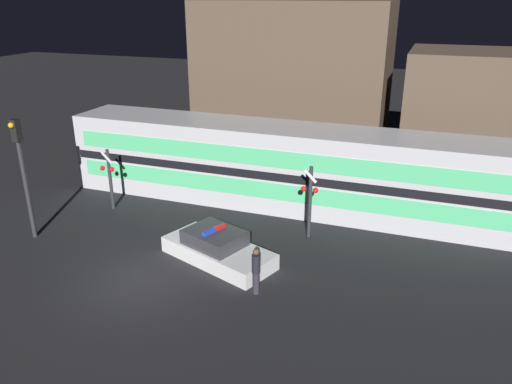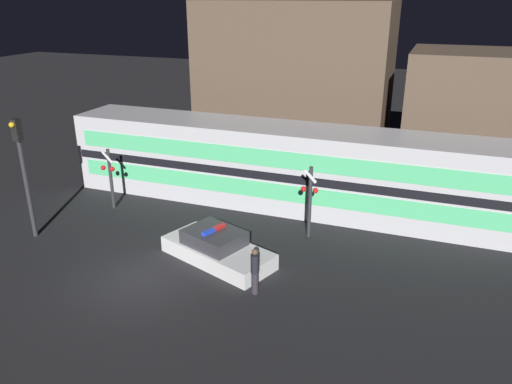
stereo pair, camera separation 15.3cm
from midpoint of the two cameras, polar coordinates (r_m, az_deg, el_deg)
name	(u,v)px [view 2 (the right image)]	position (r m, az deg, el deg)	size (l,w,h in m)	color
ground_plane	(142,280)	(18.98, -12.68, -9.77)	(120.00, 120.00, 0.00)	black
train	(287,167)	(24.11, 3.71, 2.85)	(22.02, 3.11, 3.93)	silver
police_car	(217,248)	(19.66, -4.27, -6.44)	(4.93, 3.38, 1.33)	silver
pedestrian	(255,271)	(17.33, 0.13, -8.99)	(0.29, 0.29, 1.73)	#2D2833
crossing_signal_near	(310,199)	(20.95, 6.37, -0.80)	(0.74, 0.34, 3.18)	#2D2D33
crossing_signal_far	(110,176)	(24.72, -16.16, 1.77)	(0.74, 0.34, 2.99)	#2D2D33
traffic_light_corner	(23,168)	(22.52, -24.88, 2.55)	(0.30, 0.46, 5.15)	#2D2D33
building_left	(293,81)	(31.80, 4.44, 12.53)	(11.60, 5.33, 9.40)	brown
building_center	(489,118)	(29.96, 25.24, 7.62)	(8.69, 5.94, 6.99)	brown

